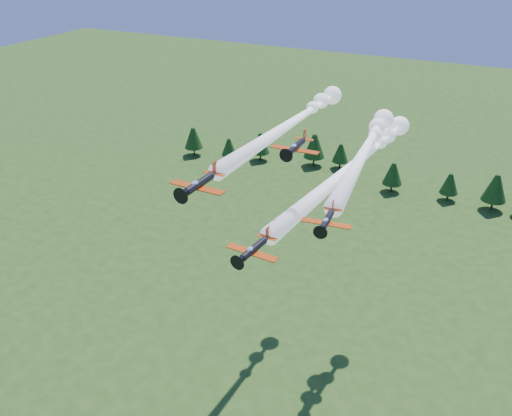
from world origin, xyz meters
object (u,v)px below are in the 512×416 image
at_px(plane_right, 366,148).
at_px(plane_left, 293,122).
at_px(plane_lead, 358,162).
at_px(plane_slot, 296,147).

bearing_deg(plane_right, plane_left, 160.44).
distance_m(plane_left, plane_right, 14.95).
xyz_separation_m(plane_lead, plane_left, (-13.19, 3.45, 3.97)).
bearing_deg(plane_right, plane_lead, 171.59).
height_order(plane_right, plane_slot, plane_slot).
bearing_deg(plane_slot, plane_left, 112.22).
xyz_separation_m(plane_left, plane_right, (14.49, -3.50, -1.20)).
bearing_deg(plane_slot, plane_lead, 78.31).
xyz_separation_m(plane_right, plane_slot, (-4.78, -18.85, 5.73)).
bearing_deg(plane_right, plane_slot, -110.20).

